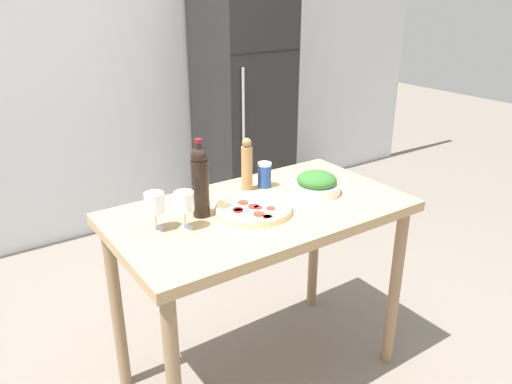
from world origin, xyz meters
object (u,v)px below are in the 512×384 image
(wine_glass_near, at_px, (184,203))
(salt_canister, at_px, (264,175))
(refrigerator, at_px, (243,103))
(wine_glass_far, at_px, (155,204))
(homemade_pizza, at_px, (254,208))
(wine_bottle, at_px, (200,180))
(salad_bowl, at_px, (317,184))
(pepper_mill, at_px, (247,165))

(wine_glass_near, relative_size, salt_canister, 1.29)
(refrigerator, height_order, wine_glass_far, refrigerator)
(wine_glass_near, bearing_deg, homemade_pizza, -4.63)
(refrigerator, bearing_deg, wine_bottle, -127.85)
(wine_bottle, height_order, wine_glass_near, wine_bottle)
(wine_glass_far, bearing_deg, salad_bowl, -4.80)
(wine_glass_near, bearing_deg, wine_glass_far, 152.65)
(pepper_mill, xyz_separation_m, homemade_pizza, (-0.11, -0.23, -0.11))
(salt_canister, bearing_deg, refrigerator, 60.62)
(wine_bottle, bearing_deg, salad_bowl, -8.35)
(refrigerator, xyz_separation_m, pepper_mill, (-0.92, -1.45, 0.08))
(wine_glass_far, bearing_deg, homemade_pizza, -10.58)
(salt_canister, bearing_deg, wine_bottle, -163.88)
(wine_bottle, xyz_separation_m, homemade_pizza, (0.20, -0.09, -0.14))
(wine_glass_far, height_order, pepper_mill, pepper_mill)
(wine_glass_near, relative_size, pepper_mill, 0.62)
(salad_bowl, bearing_deg, pepper_mill, 139.15)
(refrigerator, height_order, wine_bottle, refrigerator)
(refrigerator, bearing_deg, salt_canister, -119.38)
(salad_bowl, bearing_deg, wine_glass_far, 175.20)
(homemade_pizza, bearing_deg, wine_glass_near, 175.37)
(refrigerator, height_order, salad_bowl, refrigerator)
(refrigerator, relative_size, salt_canister, 15.64)
(wine_glass_near, height_order, homemade_pizza, wine_glass_near)
(pepper_mill, relative_size, salad_bowl, 1.16)
(wine_glass_far, xyz_separation_m, homemade_pizza, (0.41, -0.08, -0.09))
(salad_bowl, bearing_deg, refrigerator, 68.08)
(pepper_mill, distance_m, homemade_pizza, 0.27)
(wine_glass_near, distance_m, salt_canister, 0.55)
(wine_glass_near, distance_m, salad_bowl, 0.68)
(wine_glass_far, distance_m, salt_canister, 0.63)
(wine_glass_near, distance_m, pepper_mill, 0.47)
(pepper_mill, height_order, homemade_pizza, pepper_mill)
(refrigerator, height_order, pepper_mill, refrigerator)
(wine_glass_near, height_order, pepper_mill, pepper_mill)
(wine_bottle, bearing_deg, wine_glass_near, -148.30)
(wine_bottle, bearing_deg, pepper_mill, 22.59)
(homemade_pizza, bearing_deg, wine_glass_far, 169.42)
(wine_glass_far, distance_m, salad_bowl, 0.78)
(wine_glass_near, xyz_separation_m, homemade_pizza, (0.31, -0.03, -0.09))
(wine_bottle, height_order, pepper_mill, wine_bottle)
(refrigerator, xyz_separation_m, homemade_pizza, (-1.03, -1.68, -0.03))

